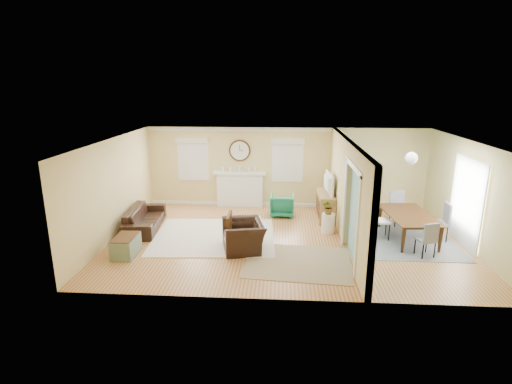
% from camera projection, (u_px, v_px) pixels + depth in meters
% --- Properties ---
extents(floor, '(9.00, 9.00, 0.00)m').
position_uv_depth(floor, '(286.00, 240.00, 10.44)').
color(floor, brown).
rests_on(floor, ground).
extents(wall_back, '(9.00, 0.02, 2.60)m').
position_uv_depth(wall_back, '(286.00, 168.00, 12.98)').
color(wall_back, '#E4CA84').
rests_on(wall_back, ground).
extents(wall_front, '(9.00, 0.02, 2.60)m').
position_uv_depth(wall_front, '(288.00, 236.00, 7.21)').
color(wall_front, '#E4CA84').
rests_on(wall_front, ground).
extents(wall_left, '(0.02, 6.00, 2.60)m').
position_uv_depth(wall_left, '(114.00, 189.00, 10.37)').
color(wall_left, '#E4CA84').
rests_on(wall_left, ground).
extents(wall_right, '(0.02, 6.00, 2.60)m').
position_uv_depth(wall_right, '(470.00, 195.00, 9.81)').
color(wall_right, '#E4CA84').
rests_on(wall_right, ground).
extents(ceiling, '(9.00, 6.00, 0.02)m').
position_uv_depth(ceiling, '(288.00, 141.00, 9.75)').
color(ceiling, white).
rests_on(ceiling, wall_back).
extents(partition, '(0.17, 6.00, 2.60)m').
position_uv_depth(partition, '(346.00, 188.00, 10.25)').
color(partition, '#E4CA84').
rests_on(partition, ground).
extents(fireplace, '(1.70, 0.30, 1.17)m').
position_uv_depth(fireplace, '(240.00, 189.00, 13.14)').
color(fireplace, white).
rests_on(fireplace, ground).
extents(wall_clock, '(0.70, 0.07, 0.70)m').
position_uv_depth(wall_clock, '(240.00, 151.00, 12.90)').
color(wall_clock, '#412410').
rests_on(wall_clock, wall_back).
extents(window_left, '(1.05, 0.13, 1.42)m').
position_uv_depth(window_left, '(193.00, 156.00, 13.03)').
color(window_left, white).
rests_on(window_left, wall_back).
extents(window_right, '(1.05, 0.13, 1.42)m').
position_uv_depth(window_right, '(288.00, 157.00, 12.84)').
color(window_right, white).
rests_on(window_right, wall_back).
extents(french_doors, '(0.06, 1.70, 2.20)m').
position_uv_depth(french_doors, '(467.00, 203.00, 9.87)').
color(french_doors, white).
rests_on(french_doors, ground).
extents(pendant, '(0.30, 0.30, 0.55)m').
position_uv_depth(pendant, '(411.00, 158.00, 9.67)').
color(pendant, gold).
rests_on(pendant, ceiling).
extents(rug_cream, '(3.31, 2.91, 0.02)m').
position_uv_depth(rug_cream, '(214.00, 236.00, 10.66)').
color(rug_cream, silver).
rests_on(rug_cream, floor).
extents(rug_jute, '(2.52, 2.13, 0.01)m').
position_uv_depth(rug_jute, '(298.00, 262.00, 9.12)').
color(rug_jute, tan).
rests_on(rug_jute, floor).
extents(rug_grey, '(2.26, 2.82, 0.01)m').
position_uv_depth(rug_grey, '(408.00, 239.00, 10.49)').
color(rug_grey, slate).
rests_on(rug_grey, floor).
extents(sofa, '(1.02, 2.15, 0.61)m').
position_uv_depth(sofa, '(145.00, 218.00, 11.18)').
color(sofa, black).
rests_on(sofa, floor).
extents(eames_chair, '(1.19, 1.30, 0.72)m').
position_uv_depth(eames_chair, '(244.00, 236.00, 9.74)').
color(eames_chair, black).
rests_on(eames_chair, floor).
extents(green_chair, '(0.74, 0.76, 0.67)m').
position_uv_depth(green_chair, '(282.00, 205.00, 12.26)').
color(green_chair, '#0D6443').
rests_on(green_chair, floor).
extents(trunk, '(0.51, 0.82, 0.47)m').
position_uv_depth(trunk, '(126.00, 246.00, 9.45)').
color(trunk, slate).
rests_on(trunk, floor).
extents(credenza, '(0.46, 1.36, 0.80)m').
position_uv_depth(credenza, '(325.00, 206.00, 11.97)').
color(credenza, '#977549').
rests_on(credenza, floor).
extents(tv, '(0.22, 1.06, 0.61)m').
position_uv_depth(tv, '(326.00, 183.00, 11.79)').
color(tv, black).
rests_on(tv, credenza).
extents(garden_stool, '(0.36, 0.36, 0.53)m').
position_uv_depth(garden_stool, '(328.00, 223.00, 10.89)').
color(garden_stool, white).
rests_on(garden_stool, floor).
extents(potted_plant, '(0.43, 0.40, 0.41)m').
position_uv_depth(potted_plant, '(329.00, 207.00, 10.76)').
color(potted_plant, '#337F33').
rests_on(potted_plant, garden_stool).
extents(dining_table, '(1.25, 2.04, 0.69)m').
position_uv_depth(dining_table, '(409.00, 227.00, 10.40)').
color(dining_table, '#412410').
rests_on(dining_table, floor).
extents(dining_chair_n, '(0.51, 0.51, 0.98)m').
position_uv_depth(dining_chair_n, '(399.00, 206.00, 11.37)').
color(dining_chair_n, slate).
rests_on(dining_chair_n, floor).
extents(dining_chair_s, '(0.48, 0.48, 0.87)m').
position_uv_depth(dining_chair_s, '(426.00, 236.00, 9.32)').
color(dining_chair_s, slate).
rests_on(dining_chair_s, floor).
extents(dining_chair_w, '(0.46, 0.46, 1.02)m').
position_uv_depth(dining_chair_w, '(381.00, 217.00, 10.39)').
color(dining_chair_w, white).
rests_on(dining_chair_w, floor).
extents(dining_chair_e, '(0.46, 0.46, 1.00)m').
position_uv_depth(dining_chair_e, '(439.00, 219.00, 10.27)').
color(dining_chair_e, slate).
rests_on(dining_chair_e, floor).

